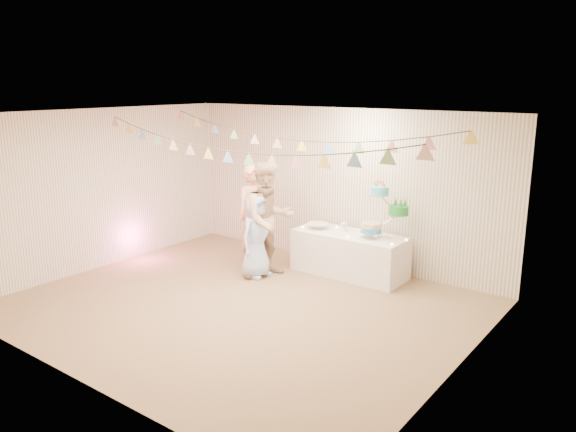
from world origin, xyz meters
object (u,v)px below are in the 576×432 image
Objects in this scene: person_adult_a at (255,216)px; person_child at (257,236)px; cake_stand at (384,207)px; table at (349,254)px; person_adult_b at (268,220)px.

person_adult_a is 0.58m from person_child.
table is at bearing -174.81° from cake_stand.
table is 1.50m from person_child.
table is at bearing -47.53° from person_child.
person_adult_b is (-1.00, -0.79, 0.57)m from table.
person_child is (-1.12, -0.94, 0.32)m from table.
person_adult_b is (-1.55, -0.84, -0.26)m from cake_stand.
table is at bearing -28.23° from person_adult_b.
person_child is at bearing -113.90° from person_adult_a.
person_adult_a is at bearing -163.70° from cake_stand.
person_child is (0.37, -0.40, -0.19)m from person_adult_a.
cake_stand is at bearing -38.06° from person_adult_b.
table is 2.17× the size of cake_stand.
cake_stand is 0.63× the size of person_child.
cake_stand reaches higher than person_child.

